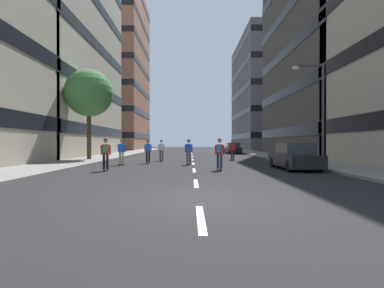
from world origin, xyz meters
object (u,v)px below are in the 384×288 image
(streetlamp_right, at_px, (317,103))
(skater_5, at_px, (233,149))
(parked_car_mid, at_px, (294,157))
(skater_2, at_px, (106,152))
(skater_3, at_px, (189,151))
(skater_0, at_px, (219,152))
(street_tree_near, at_px, (89,93))
(parked_car_near, at_px, (233,149))
(skater_1, at_px, (161,149))
(skater_6, at_px, (148,150))
(skater_4, at_px, (121,151))

(streetlamp_right, xyz_separation_m, skater_5, (-4.64, 6.10, -3.15))
(skater_5, bearing_deg, parked_car_mid, -74.51)
(skater_2, bearing_deg, skater_3, 43.91)
(skater_0, bearing_deg, skater_3, 113.45)
(street_tree_near, bearing_deg, parked_car_near, 46.74)
(skater_0, relative_size, skater_2, 1.00)
(parked_car_mid, height_order, street_tree_near, street_tree_near)
(parked_car_near, relative_size, street_tree_near, 0.58)
(skater_1, distance_m, skater_5, 6.13)
(parked_car_near, height_order, skater_2, skater_2)
(parked_car_near, xyz_separation_m, skater_6, (-9.08, -18.78, 0.29))
(skater_1, height_order, skater_2, same)
(street_tree_near, height_order, skater_3, street_tree_near)
(skater_4, bearing_deg, skater_2, -88.85)
(parked_car_mid, distance_m, skater_6, 10.21)
(parked_car_near, relative_size, streetlamp_right, 0.68)
(parked_car_near, xyz_separation_m, skater_4, (-10.63, -20.42, 0.29))
(skater_1, bearing_deg, skater_6, -105.24)
(parked_car_mid, relative_size, skater_6, 2.47)
(parked_car_mid, distance_m, skater_3, 7.00)
(streetlamp_right, bearing_deg, skater_2, -166.50)
(parked_car_near, relative_size, skater_5, 2.47)
(street_tree_near, height_order, skater_6, street_tree_near)
(street_tree_near, height_order, skater_0, street_tree_near)
(streetlamp_right, height_order, skater_6, streetlamp_right)
(parked_car_near, distance_m, streetlamp_right, 21.61)
(skater_5, bearing_deg, street_tree_near, -178.24)
(skater_0, height_order, skater_1, same)
(parked_car_mid, distance_m, skater_4, 11.06)
(skater_3, bearing_deg, skater_5, 52.38)
(parked_car_mid, bearing_deg, skater_1, 138.79)
(streetlamp_right, relative_size, skater_4, 3.65)
(parked_car_near, bearing_deg, streetlamp_right, -83.75)
(parked_car_near, xyz_separation_m, skater_2, (-10.55, -24.30, 0.32))
(skater_1, xyz_separation_m, skater_3, (2.28, -3.86, 0.00))
(skater_5, bearing_deg, skater_3, -127.62)
(skater_2, relative_size, skater_6, 1.00)
(skater_5, bearing_deg, streetlamp_right, -52.78)
(skater_1, relative_size, skater_4, 1.00)
(parked_car_near, distance_m, street_tree_near, 21.83)
(skater_0, xyz_separation_m, skater_1, (-4.01, 7.86, -0.03))
(skater_5, bearing_deg, skater_4, -147.41)
(streetlamp_right, relative_size, skater_1, 3.65)
(parked_car_near, distance_m, parked_car_mid, 23.45)
(parked_car_near, bearing_deg, street_tree_near, -133.26)
(skater_6, bearing_deg, parked_car_mid, -27.21)
(parked_car_near, relative_size, skater_2, 2.47)
(skater_1, relative_size, skater_5, 1.00)
(skater_0, bearing_deg, skater_4, 150.42)
(parked_car_mid, bearing_deg, skater_0, -172.95)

